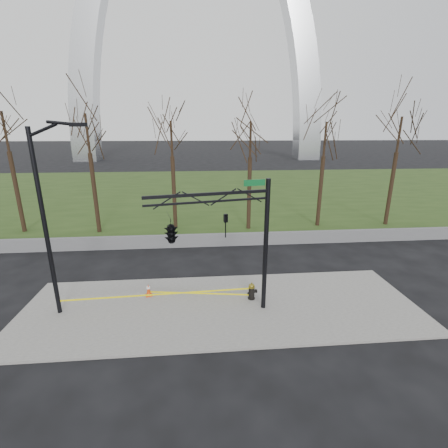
{
  "coord_description": "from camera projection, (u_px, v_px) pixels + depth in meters",
  "views": [
    {
      "loc": [
        -0.97,
        -12.52,
        7.84
      ],
      "look_at": [
        0.3,
        2.0,
        3.43
      ],
      "focal_mm": 24.8,
      "sensor_mm": 36.0,
      "label": 1
    }
  ],
  "objects": [
    {
      "name": "gateway_arch",
      "position": [
        197.0,
        27.0,
        76.39
      ],
      "size": [
        66.0,
        6.0,
        65.0
      ],
      "primitive_type": null,
      "color": "silver",
      "rests_on": "ground"
    },
    {
      "name": "tree_row",
      "position": [
        173.0,
        170.0,
        24.08
      ],
      "size": [
        40.27,
        4.0,
        9.82
      ],
      "color": "black",
      "rests_on": "ground"
    },
    {
      "name": "street_light",
      "position": [
        48.0,
        212.0,
        12.41
      ],
      "size": [
        2.37,
        0.64,
        8.21
      ],
      "rotation": [
        0.0,
        0.0,
        -0.19
      ],
      "color": "black",
      "rests_on": "ground"
    },
    {
      "name": "sidewalk",
      "position": [
        221.0,
        307.0,
        14.28
      ],
      "size": [
        18.0,
        6.0,
        0.1
      ],
      "primitive_type": "cube",
      "color": "slate",
      "rests_on": "ground"
    },
    {
      "name": "traffic_cone",
      "position": [
        148.0,
        290.0,
        15.05
      ],
      "size": [
        0.4,
        0.4,
        0.61
      ],
      "rotation": [
        0.0,
        0.0,
        0.31
      ],
      "color": "#ED430C",
      "rests_on": "sidewalk"
    },
    {
      "name": "traffic_signal_mast",
      "position": [
        191.0,
        229.0,
        12.09
      ],
      "size": [
        5.01,
        2.54,
        6.0
      ],
      "rotation": [
        0.0,
        0.0,
        0.2
      ],
      "color": "black",
      "rests_on": "ground"
    },
    {
      "name": "caution_tape",
      "position": [
        174.0,
        294.0,
        14.44
      ],
      "size": [
        8.69,
        1.13,
        0.43
      ],
      "color": "yellow",
      "rests_on": "ground"
    },
    {
      "name": "guardrail",
      "position": [
        212.0,
        240.0,
        21.79
      ],
      "size": [
        60.0,
        0.3,
        0.9
      ],
      "primitive_type": "cube",
      "color": "#59595B",
      "rests_on": "ground"
    },
    {
      "name": "fire_hydrant",
      "position": [
        252.0,
        291.0,
        14.75
      ],
      "size": [
        0.53,
        0.35,
        0.85
      ],
      "rotation": [
        0.0,
        0.0,
        0.34
      ],
      "color": "black",
      "rests_on": "sidewalk"
    },
    {
      "name": "grass_strip",
      "position": [
        204.0,
        189.0,
        42.89
      ],
      "size": [
        120.0,
        40.0,
        0.06
      ],
      "primitive_type": "cube",
      "color": "#283F17",
      "rests_on": "ground"
    },
    {
      "name": "ground",
      "position": [
        221.0,
        307.0,
        14.29
      ],
      "size": [
        500.0,
        500.0,
        0.0
      ],
      "primitive_type": "plane",
      "color": "black",
      "rests_on": "ground"
    }
  ]
}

